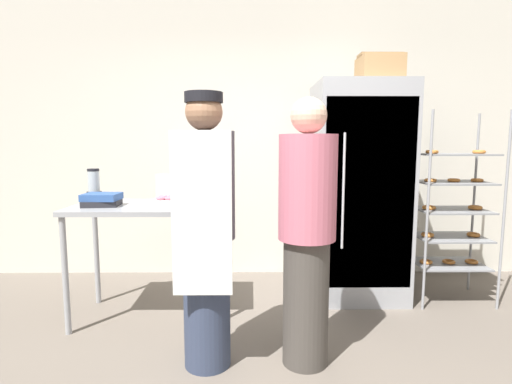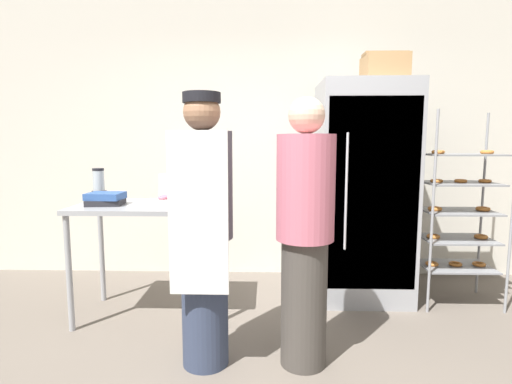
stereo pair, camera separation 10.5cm
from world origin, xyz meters
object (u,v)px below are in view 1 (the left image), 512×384
Objects in this scene: baking_rack at (452,210)px; person_customer at (307,232)px; donut_box at (171,200)px; cardboard_storage_box at (379,68)px; refrigerator at (358,191)px; binder_stack at (102,200)px; person_baker at (206,228)px; blender_pitcher at (94,187)px.

baking_rack is 1.74m from person_customer.
cardboard_storage_box is at bearing 14.27° from donut_box.
refrigerator is 2.16m from binder_stack.
donut_box is 0.75× the size of cardboard_storage_box.
donut_box is 0.16× the size of person_customer.
donut_box is at bearing -171.01° from baking_rack.
person_baker is (-2.03, -1.05, 0.07)m from baking_rack.
cardboard_storage_box is at bearing -29.89° from refrigerator.
person_baker is 0.62m from person_customer.
person_baker is at bearing -62.66° from donut_box.
blender_pitcher is 1.85m from person_customer.
refrigerator is 7.22× the size of donut_box.
donut_box is 0.98× the size of blender_pitcher.
person_customer is (1.48, -0.63, -0.11)m from binder_stack.
binder_stack is at bearing -165.87° from refrigerator.
person_baker is 1.01× the size of person_customer.
refrigerator is 2.27m from blender_pitcher.
binder_stack is at bearing -172.23° from baking_rack.
person_customer is (0.96, -0.65, -0.11)m from donut_box.
blender_pitcher is 2.58m from cardboard_storage_box.
person_baker reaches higher than blender_pitcher.
refrigerator is 1.15× the size of baking_rack.
cardboard_storage_box is 2.09m from person_baker.
baking_rack is 2.28m from person_baker.
baking_rack reaches higher than donut_box.
blender_pitcher is (-3.04, -0.17, 0.22)m from baking_rack.
person_baker is (-1.36, -1.10, -1.14)m from cardboard_storage_box.
refrigerator is at bearing 17.86° from donut_box.
baking_rack is at bearing 36.05° from person_customer.
person_customer is at bearing -143.95° from baking_rack.
donut_box is (-1.58, -0.51, 0.00)m from refrigerator.
baking_rack is 1.38m from cardboard_storage_box.
baking_rack reaches higher than binder_stack.
person_customer is (-0.62, -1.16, -0.11)m from refrigerator.
baking_rack is at bearing 27.29° from person_baker.
donut_box is at bearing -165.73° from cardboard_storage_box.
binder_stack is 0.17× the size of person_customer.
refrigerator reaches higher than binder_stack.
refrigerator is at bearing 61.99° from person_customer.
person_baker is (0.87, -0.65, -0.08)m from binder_stack.
refrigerator is 1.13× the size of person_baker.
refrigerator is 7.05× the size of blender_pitcher.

